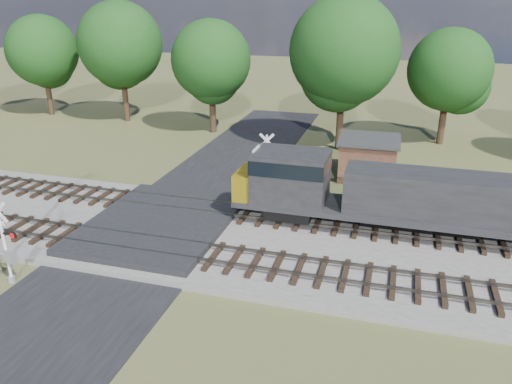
% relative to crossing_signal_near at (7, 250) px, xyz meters
% --- Properties ---
extents(ground, '(160.00, 160.00, 0.00)m').
position_rel_crossing_signal_near_xyz_m(ground, '(3.79, 5.93, -1.59)').
color(ground, '#4C542D').
rests_on(ground, ground).
extents(ballast_bed, '(140.00, 10.00, 0.30)m').
position_rel_crossing_signal_near_xyz_m(ballast_bed, '(13.79, 6.43, -1.44)').
color(ballast_bed, gray).
rests_on(ballast_bed, ground).
extents(road, '(7.00, 60.00, 0.08)m').
position_rel_crossing_signal_near_xyz_m(road, '(3.79, 5.93, -1.55)').
color(road, black).
rests_on(road, ground).
extents(crossing_panel, '(7.00, 9.00, 0.62)m').
position_rel_crossing_signal_near_xyz_m(crossing_panel, '(3.79, 6.43, -1.27)').
color(crossing_panel, '#262628').
rests_on(crossing_panel, ground).
extents(track_near, '(140.00, 2.60, 0.33)m').
position_rel_crossing_signal_near_xyz_m(track_near, '(6.91, 3.93, -1.18)').
color(track_near, black).
rests_on(track_near, ballast_bed).
extents(track_far, '(140.00, 2.60, 0.33)m').
position_rel_crossing_signal_near_xyz_m(track_far, '(6.91, 8.93, -1.18)').
color(track_far, black).
rests_on(track_far, ballast_bed).
extents(crossing_signal_near, '(1.54, 0.35, 3.82)m').
position_rel_crossing_signal_near_xyz_m(crossing_signal_near, '(0.00, 0.00, 0.00)').
color(crossing_signal_near, silver).
rests_on(crossing_signal_near, ground).
extents(crossing_signal_far, '(1.51, 0.37, 3.77)m').
position_rel_crossing_signal_near_xyz_m(crossing_signal_far, '(7.62, 13.52, -0.02)').
color(crossing_signal_far, silver).
rests_on(crossing_signal_far, ground).
extents(equipment_shed, '(4.08, 4.08, 2.72)m').
position_rel_crossing_signal_near_xyz_m(equipment_shed, '(13.60, 17.95, -0.21)').
color(equipment_shed, '#44261D').
rests_on(equipment_shed, ground).
extents(treeline, '(80.04, 12.09, 11.83)m').
position_rel_crossing_signal_near_xyz_m(treeline, '(4.83, 26.00, 5.24)').
color(treeline, black).
rests_on(treeline, ground).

